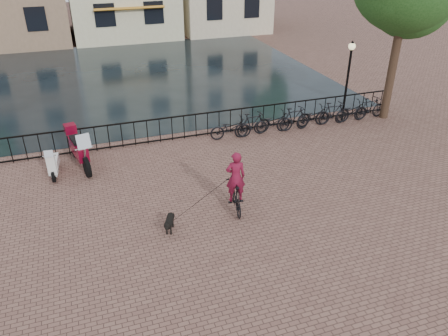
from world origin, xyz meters
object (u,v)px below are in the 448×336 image
object	(u,v)px
cyclist	(235,185)
motorcycle	(78,145)
scooter	(53,159)
dog	(170,223)
lamp_post	(349,68)

from	to	relation	value
cyclist	motorcycle	size ratio (longest dim) A/B	0.94
scooter	cyclist	bearing A→B (deg)	-32.91
dog	scooter	world-z (taller)	scooter
lamp_post	cyclist	bearing A→B (deg)	-143.92
lamp_post	cyclist	distance (m)	8.81
cyclist	scooter	size ratio (longest dim) A/B	1.67
motorcycle	cyclist	bearing A→B (deg)	-57.52
lamp_post	motorcycle	bearing A→B (deg)	-176.49
lamp_post	dog	xyz separation A→B (m)	(-9.15, -5.54, -2.12)
lamp_post	scooter	bearing A→B (deg)	-175.13
dog	lamp_post	bearing A→B (deg)	53.29
motorcycle	scooter	distance (m)	0.97
cyclist	dog	bearing A→B (deg)	20.14
cyclist	scooter	world-z (taller)	cyclist
cyclist	motorcycle	bearing A→B (deg)	-36.85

